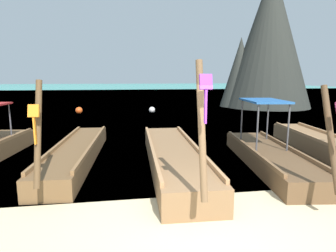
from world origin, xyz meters
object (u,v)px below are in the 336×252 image
(longtail_boat_orange_ribbon, at_px, (77,153))
(karst_rock, at_px, (267,41))
(longtail_boat_violet_ribbon, at_px, (173,157))
(longtail_boat_turquoise_ribbon, at_px, (317,143))
(longtail_boat_pink_ribbon, at_px, (269,155))
(mooring_buoy_far, at_px, (152,110))
(mooring_buoy_near, at_px, (79,111))

(longtail_boat_orange_ribbon, xyz_separation_m, karst_rock, (14.05, 15.04, 5.49))
(longtail_boat_violet_ribbon, height_order, longtail_boat_turquoise_ribbon, longtail_boat_violet_ribbon)
(longtail_boat_pink_ribbon, height_order, mooring_buoy_far, longtail_boat_pink_ribbon)
(longtail_boat_orange_ribbon, xyz_separation_m, longtail_boat_turquoise_ribbon, (8.35, -0.04, 0.02))
(longtail_boat_orange_ribbon, relative_size, karst_rock, 0.55)
(longtail_boat_orange_ribbon, relative_size, longtail_boat_turquoise_ribbon, 1.18)
(longtail_boat_orange_ribbon, height_order, karst_rock, karst_rock)
(longtail_boat_orange_ribbon, distance_m, longtail_boat_violet_ribbon, 3.10)
(karst_rock, bearing_deg, mooring_buoy_far, -163.83)
(longtail_boat_turquoise_ribbon, distance_m, mooring_buoy_far, 12.95)
(longtail_boat_pink_ribbon, relative_size, longtail_boat_turquoise_ribbon, 1.05)
(longtail_boat_turquoise_ribbon, bearing_deg, mooring_buoy_near, 129.42)
(longtail_boat_orange_ribbon, relative_size, mooring_buoy_near, 13.41)
(longtail_boat_violet_ribbon, bearing_deg, mooring_buoy_near, 109.11)
(longtail_boat_pink_ribbon, relative_size, mooring_buoy_near, 11.93)
(longtail_boat_violet_ribbon, relative_size, longtail_boat_pink_ribbon, 1.17)
(longtail_boat_violet_ribbon, height_order, mooring_buoy_far, longtail_boat_violet_ribbon)
(longtail_boat_violet_ribbon, bearing_deg, longtail_boat_turquoise_ribbon, 10.94)
(karst_rock, bearing_deg, longtail_boat_turquoise_ribbon, -110.69)
(mooring_buoy_near, bearing_deg, longtail_boat_turquoise_ribbon, -50.58)
(longtail_boat_turquoise_ribbon, relative_size, mooring_buoy_near, 11.36)
(longtail_boat_violet_ribbon, height_order, longtail_boat_pink_ribbon, longtail_boat_violet_ribbon)
(longtail_boat_turquoise_ribbon, relative_size, karst_rock, 0.47)
(longtail_boat_turquoise_ribbon, distance_m, mooring_buoy_near, 15.84)
(longtail_boat_turquoise_ribbon, height_order, karst_rock, karst_rock)
(longtail_boat_turquoise_ribbon, bearing_deg, longtail_boat_pink_ribbon, -152.31)
(longtail_boat_orange_ribbon, distance_m, karst_rock, 21.30)
(longtail_boat_pink_ribbon, bearing_deg, mooring_buoy_near, 118.79)
(mooring_buoy_near, bearing_deg, longtail_boat_violet_ribbon, -70.89)
(longtail_boat_orange_ribbon, bearing_deg, longtail_boat_turquoise_ribbon, -0.28)
(longtail_boat_turquoise_ribbon, height_order, mooring_buoy_far, longtail_boat_turquoise_ribbon)
(longtail_boat_orange_ribbon, bearing_deg, longtail_boat_pink_ribbon, -13.63)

